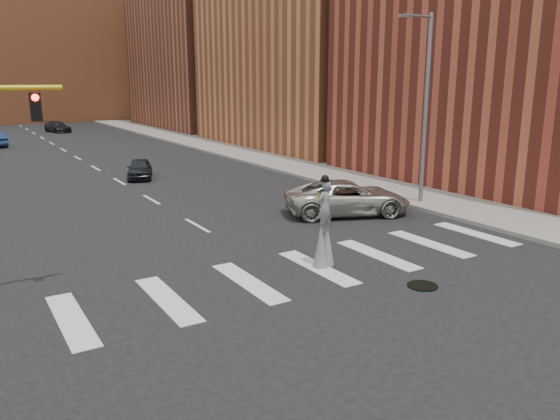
{
  "coord_description": "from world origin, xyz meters",
  "views": [
    {
      "loc": [
        -8.58,
        -12.85,
        6.0
      ],
      "look_at": [
        0.77,
        2.52,
        1.7
      ],
      "focal_mm": 35.0,
      "sensor_mm": 36.0,
      "label": 1
    }
  ],
  "objects": [
    {
      "name": "sidewalk_right",
      "position": [
        12.5,
        25.0,
        0.09
      ],
      "size": [
        5.0,
        90.0,
        0.18
      ],
      "primitive_type": "cube",
      "color": "gray",
      "rests_on": "ground"
    },
    {
      "name": "building_mid",
      "position": [
        22.0,
        30.0,
        12.0
      ],
      "size": [
        16.0,
        22.0,
        24.0
      ],
      "primitive_type": "cube",
      "color": "#C6683E",
      "rests_on": "ground"
    },
    {
      "name": "streetlight",
      "position": [
        10.9,
        6.0,
        4.9
      ],
      "size": [
        2.05,
        0.2,
        9.0
      ],
      "color": "slate",
      "rests_on": "ground"
    },
    {
      "name": "building_far",
      "position": [
        22.0,
        54.0,
        10.0
      ],
      "size": [
        16.0,
        22.0,
        20.0
      ],
      "primitive_type": "cube",
      "color": "brown",
      "rests_on": "ground"
    },
    {
      "name": "suv_crossing",
      "position": [
        6.65,
        6.28,
        0.78
      ],
      "size": [
        6.19,
        4.46,
        1.57
      ],
      "primitive_type": "imported",
      "rotation": [
        0.0,
        0.0,
        1.2
      ],
      "color": "#BAB7B0",
      "rests_on": "ground"
    },
    {
      "name": "car_near",
      "position": [
        1.44,
        20.47,
        0.61
      ],
      "size": [
        2.54,
        3.85,
        1.22
      ],
      "primitive_type": "imported",
      "rotation": [
        0.0,
        0.0,
        -0.34
      ],
      "color": "black",
      "rests_on": "ground"
    },
    {
      "name": "building_backdrop",
      "position": [
        6.0,
        78.0,
        9.0
      ],
      "size": [
        26.0,
        14.0,
        18.0
      ],
      "primitive_type": "cube",
      "color": "#C6683E",
      "rests_on": "ground"
    },
    {
      "name": "stilt_performer",
      "position": [
        1.54,
        1.02,
        1.21
      ],
      "size": [
        0.82,
        0.62,
        3.06
      ],
      "rotation": [
        0.0,
        0.0,
        3.45
      ],
      "color": "#302013",
      "rests_on": "ground"
    },
    {
      "name": "manhole",
      "position": [
        3.0,
        -2.0,
        0.02
      ],
      "size": [
        0.9,
        0.9,
        0.04
      ],
      "primitive_type": "cylinder",
      "color": "black",
      "rests_on": "ground"
    },
    {
      "name": "ground_plane",
      "position": [
        0.0,
        0.0,
        0.0
      ],
      "size": [
        160.0,
        160.0,
        0.0
      ],
      "primitive_type": "plane",
      "color": "black",
      "rests_on": "ground"
    },
    {
      "name": "car_far",
      "position": [
        2.62,
        55.91,
        0.62
      ],
      "size": [
        2.81,
        4.56,
        1.23
      ],
      "primitive_type": "imported",
      "rotation": [
        0.0,
        0.0,
        0.27
      ],
      "color": "black",
      "rests_on": "ground"
    }
  ]
}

